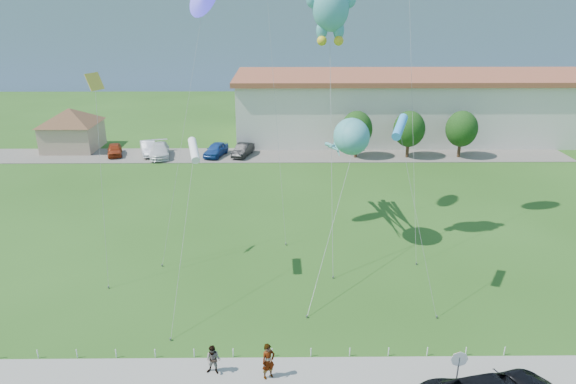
{
  "coord_description": "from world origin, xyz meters",
  "views": [
    {
      "loc": [
        1.6,
        -23.03,
        17.25
      ],
      "look_at": [
        1.91,
        8.0,
        5.56
      ],
      "focal_mm": 32.0,
      "sensor_mm": 36.0,
      "label": 1
    }
  ],
  "objects_px": {
    "parked_car_black": "(243,150)",
    "parked_car_blue": "(216,150)",
    "warehouse": "(468,105)",
    "stop_sign": "(459,363)",
    "pavilion": "(71,125)",
    "parked_car_white": "(160,150)",
    "pedestrian_left": "(268,361)",
    "pedestrian_right": "(213,360)",
    "octopus_kite": "(348,143)",
    "teddy_bear_kite": "(331,2)",
    "parked_car_red": "(115,150)",
    "parked_car_silver": "(148,148)"
  },
  "relations": [
    {
      "from": "parked_car_silver",
      "to": "teddy_bear_kite",
      "type": "distance_m",
      "value": 34.29
    },
    {
      "from": "pedestrian_left",
      "to": "parked_car_blue",
      "type": "distance_m",
      "value": 38.37
    },
    {
      "from": "octopus_kite",
      "to": "parked_car_blue",
      "type": "bearing_deg",
      "value": 120.21
    },
    {
      "from": "pedestrian_left",
      "to": "warehouse",
      "type": "bearing_deg",
      "value": 31.91
    },
    {
      "from": "parked_car_blue",
      "to": "pedestrian_left",
      "type": "bearing_deg",
      "value": -63.1
    },
    {
      "from": "parked_car_white",
      "to": "pedestrian_right",
      "type": "bearing_deg",
      "value": -84.65
    },
    {
      "from": "parked_car_red",
      "to": "teddy_bear_kite",
      "type": "bearing_deg",
      "value": -61.25
    },
    {
      "from": "warehouse",
      "to": "parked_car_silver",
      "type": "xyz_separation_m",
      "value": [
        -40.26,
        -8.54,
        -3.29
      ]
    },
    {
      "from": "pedestrian_left",
      "to": "parked_car_white",
      "type": "bearing_deg",
      "value": 80.05
    },
    {
      "from": "parked_car_blue",
      "to": "teddy_bear_kite",
      "type": "relative_size",
      "value": 0.23
    },
    {
      "from": "warehouse",
      "to": "stop_sign",
      "type": "bearing_deg",
      "value": -108.9
    },
    {
      "from": "parked_car_white",
      "to": "parked_car_blue",
      "type": "relative_size",
      "value": 1.19
    },
    {
      "from": "pedestrian_right",
      "to": "parked_car_white",
      "type": "height_order",
      "value": "pedestrian_right"
    },
    {
      "from": "warehouse",
      "to": "stop_sign",
      "type": "xyz_separation_m",
      "value": [
        -16.5,
        -48.21,
        -2.26
      ]
    },
    {
      "from": "parked_car_blue",
      "to": "parked_car_black",
      "type": "height_order",
      "value": "parked_car_blue"
    },
    {
      "from": "parked_car_silver",
      "to": "octopus_kite",
      "type": "distance_m",
      "value": 31.13
    },
    {
      "from": "stop_sign",
      "to": "teddy_bear_kite",
      "type": "xyz_separation_m",
      "value": [
        -4.78,
        16.2,
        15.24
      ]
    },
    {
      "from": "pavilion",
      "to": "pedestrian_right",
      "type": "bearing_deg",
      "value": -61.37
    },
    {
      "from": "pedestrian_left",
      "to": "pedestrian_right",
      "type": "bearing_deg",
      "value": 143.34
    },
    {
      "from": "stop_sign",
      "to": "parked_car_black",
      "type": "relative_size",
      "value": 0.59
    },
    {
      "from": "pedestrian_left",
      "to": "parked_car_silver",
      "type": "height_order",
      "value": "pedestrian_left"
    },
    {
      "from": "parked_car_silver",
      "to": "teddy_bear_kite",
      "type": "relative_size",
      "value": 0.24
    },
    {
      "from": "parked_car_black",
      "to": "pedestrian_left",
      "type": "bearing_deg",
      "value": -68.29
    },
    {
      "from": "stop_sign",
      "to": "pedestrian_left",
      "type": "xyz_separation_m",
      "value": [
        -8.64,
        1.26,
        -0.83
      ]
    },
    {
      "from": "pavilion",
      "to": "parked_car_white",
      "type": "bearing_deg",
      "value": -17.38
    },
    {
      "from": "stop_sign",
      "to": "warehouse",
      "type": "bearing_deg",
      "value": 71.1
    },
    {
      "from": "pedestrian_left",
      "to": "parked_car_white",
      "type": "distance_m",
      "value": 39.81
    },
    {
      "from": "pavilion",
      "to": "warehouse",
      "type": "xyz_separation_m",
      "value": [
        50.0,
        6.0,
        1.1
      ]
    },
    {
      "from": "pedestrian_left",
      "to": "octopus_kite",
      "type": "distance_m",
      "value": 18.15
    },
    {
      "from": "warehouse",
      "to": "parked_car_blue",
      "type": "bearing_deg",
      "value": -164.01
    },
    {
      "from": "parked_car_white",
      "to": "warehouse",
      "type": "bearing_deg",
      "value": 2.77
    },
    {
      "from": "parked_car_black",
      "to": "parked_car_blue",
      "type": "bearing_deg",
      "value": -163.76
    },
    {
      "from": "warehouse",
      "to": "parked_car_white",
      "type": "relative_size",
      "value": 11.62
    },
    {
      "from": "parked_car_red",
      "to": "parked_car_silver",
      "type": "relative_size",
      "value": 0.84
    },
    {
      "from": "parked_car_blue",
      "to": "parked_car_black",
      "type": "xyz_separation_m",
      "value": [
        3.15,
        0.03,
        -0.05
      ]
    },
    {
      "from": "parked_car_silver",
      "to": "warehouse",
      "type": "bearing_deg",
      "value": -7.06
    },
    {
      "from": "parked_car_white",
      "to": "parked_car_blue",
      "type": "height_order",
      "value": "parked_car_white"
    },
    {
      "from": "parked_car_white",
      "to": "parked_car_blue",
      "type": "distance_m",
      "value": 6.5
    },
    {
      "from": "parked_car_silver",
      "to": "parked_car_white",
      "type": "height_order",
      "value": "parked_car_silver"
    },
    {
      "from": "pedestrian_left",
      "to": "parked_car_silver",
      "type": "relative_size",
      "value": 0.4
    },
    {
      "from": "stop_sign",
      "to": "parked_car_blue",
      "type": "bearing_deg",
      "value": 111.99
    },
    {
      "from": "parked_car_red",
      "to": "parked_car_silver",
      "type": "bearing_deg",
      "value": -10.93
    },
    {
      "from": "pavilion",
      "to": "parked_car_blue",
      "type": "relative_size",
      "value": 2.09
    },
    {
      "from": "pedestrian_left",
      "to": "parked_car_black",
      "type": "bearing_deg",
      "value": 66.06
    },
    {
      "from": "parked_car_red",
      "to": "parked_car_blue",
      "type": "relative_size",
      "value": 0.89
    },
    {
      "from": "parked_car_white",
      "to": "pedestrian_left",
      "type": "bearing_deg",
      "value": -81.08
    },
    {
      "from": "octopus_kite",
      "to": "teddy_bear_kite",
      "type": "relative_size",
      "value": 0.86
    },
    {
      "from": "stop_sign",
      "to": "teddy_bear_kite",
      "type": "distance_m",
      "value": 22.75
    },
    {
      "from": "stop_sign",
      "to": "parked_car_white",
      "type": "height_order",
      "value": "stop_sign"
    },
    {
      "from": "pedestrian_left",
      "to": "parked_car_silver",
      "type": "bearing_deg",
      "value": 81.58
    }
  ]
}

